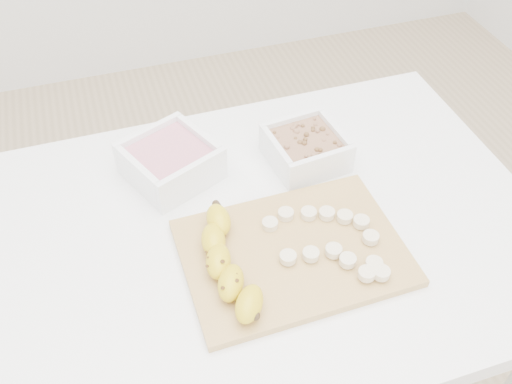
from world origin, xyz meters
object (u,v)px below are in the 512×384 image
object	(u,v)px
cutting_board	(293,252)
bowl_granola	(306,148)
table	(261,262)
bowl_yogurt	(171,161)
banana	(229,263)

from	to	relation	value
cutting_board	bowl_granola	bearing A→B (deg)	63.68
table	bowl_yogurt	world-z (taller)	bowl_yogurt
bowl_granola	cutting_board	bearing A→B (deg)	-116.32
bowl_yogurt	cutting_board	xyz separation A→B (m)	(0.15, -0.25, -0.03)
cutting_board	banana	size ratio (longest dim) A/B	1.57
bowl_granola	banana	size ratio (longest dim) A/B	0.65
banana	table	bearing A→B (deg)	57.43
bowl_yogurt	cutting_board	distance (m)	0.30
bowl_yogurt	banana	world-z (taller)	bowl_yogurt
bowl_yogurt	banana	size ratio (longest dim) A/B	0.86
cutting_board	banana	distance (m)	0.12
bowl_granola	banana	distance (m)	0.31
banana	bowl_yogurt	bearing A→B (deg)	110.04
table	cutting_board	world-z (taller)	cutting_board
bowl_yogurt	banana	distance (m)	0.27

